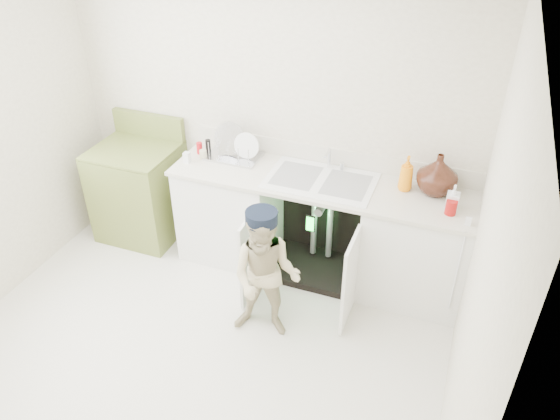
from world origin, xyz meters
name	(u,v)px	position (x,y,z in m)	size (l,w,h in m)	color
ground	(196,350)	(0.00, 0.00, 0.00)	(3.50, 3.50, 0.00)	silver
room_shell	(179,208)	(0.00, 0.00, 1.25)	(6.00, 5.50, 1.26)	silver
counter_run	(322,225)	(0.57, 1.21, 0.47)	(2.44, 1.02, 1.22)	white
avocado_stove	(140,190)	(-1.17, 1.18, 0.45)	(0.71, 0.65, 1.10)	olive
repair_worker	(266,276)	(0.41, 0.38, 0.54)	(0.56, 0.72, 1.07)	beige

